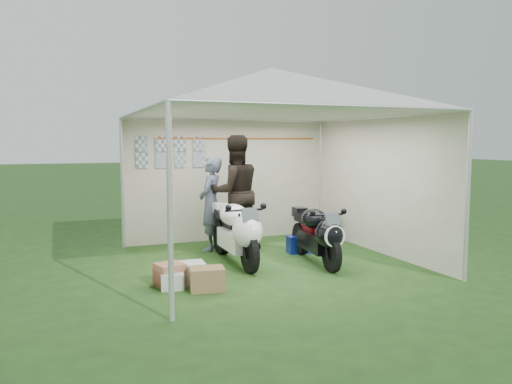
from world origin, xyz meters
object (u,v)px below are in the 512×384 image
at_px(equipment_box, 324,228).
at_px(motorcycle_black, 318,233).
at_px(canopy_tent, 270,97).
at_px(paddock_stand, 299,244).
at_px(crate_2, 172,281).
at_px(motorcycle_white, 237,230).
at_px(crate_0, 189,273).
at_px(crate_1, 170,275).
at_px(crate_3, 207,279).
at_px(person_blue_jacket, 211,204).
at_px(person_dark_jacket, 235,192).

bearing_deg(equipment_box, motorcycle_black, -122.18).
distance_m(canopy_tent, equipment_box, 3.17).
bearing_deg(paddock_stand, crate_2, -152.47).
xyz_separation_m(motorcycle_white, paddock_stand, (1.25, 0.35, -0.38)).
height_order(canopy_tent, crate_2, canopy_tent).
relative_size(paddock_stand, crate_0, 0.92).
bearing_deg(equipment_box, crate_1, -149.38).
height_order(canopy_tent, crate_3, canopy_tent).
bearing_deg(equipment_box, motorcycle_white, -150.74).
relative_size(motorcycle_black, crate_1, 5.25).
xyz_separation_m(canopy_tent, motorcycle_black, (0.63, -0.43, -2.09)).
distance_m(canopy_tent, person_blue_jacket, 2.19).
distance_m(motorcycle_white, crate_2, 1.59).
height_order(motorcycle_white, crate_0, motorcycle_white).
bearing_deg(motorcycle_black, person_dark_jacket, 124.84).
height_order(person_dark_jacket, crate_1, person_dark_jacket).
height_order(motorcycle_white, equipment_box, motorcycle_white).
relative_size(person_blue_jacket, crate_0, 3.89).
height_order(motorcycle_white, person_dark_jacket, person_dark_jacket).
relative_size(equipment_box, crate_3, 1.03).
bearing_deg(paddock_stand, crate_1, -155.21).
height_order(crate_0, crate_1, crate_1).
relative_size(motorcycle_black, paddock_stand, 4.57).
relative_size(crate_0, crate_2, 1.46).
relative_size(motorcycle_white, crate_0, 4.58).
bearing_deg(person_blue_jacket, crate_3, 17.68).
relative_size(motorcycle_white, equipment_box, 4.29).
distance_m(motorcycle_white, crate_3, 1.45).
distance_m(paddock_stand, crate_0, 2.45).
height_order(paddock_stand, person_dark_jacket, person_dark_jacket).
relative_size(motorcycle_black, person_blue_jacket, 1.08).
distance_m(motorcycle_white, paddock_stand, 1.35).
height_order(motorcycle_white, crate_3, motorcycle_white).
xyz_separation_m(canopy_tent, person_blue_jacket, (-0.61, 1.15, -1.76)).
height_order(crate_2, crate_3, crate_3).
relative_size(person_dark_jacket, crate_0, 4.77).
distance_m(canopy_tent, paddock_stand, 2.56).
bearing_deg(canopy_tent, crate_2, -152.51).
xyz_separation_m(canopy_tent, crate_1, (-1.75, -0.76, -2.42)).
height_order(canopy_tent, crate_1, canopy_tent).
height_order(canopy_tent, motorcycle_white, canopy_tent).
distance_m(crate_0, crate_1, 0.27).
distance_m(motorcycle_black, person_dark_jacket, 1.79).
bearing_deg(crate_3, crate_1, 138.88).
relative_size(canopy_tent, motorcycle_black, 3.21).
bearing_deg(crate_2, crate_1, 90.00).
distance_m(person_dark_jacket, equipment_box, 2.06).
bearing_deg(person_dark_jacket, crate_3, 60.71).
xyz_separation_m(paddock_stand, crate_0, (-2.20, -1.09, -0.00)).
relative_size(canopy_tent, crate_2, 19.69).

